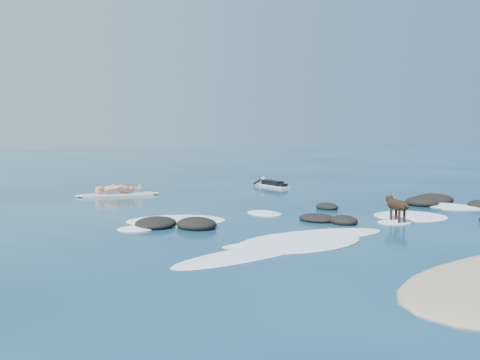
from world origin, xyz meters
TOP-DOWN VIEW (x-y plane):
  - ground at (0.00, 0.00)m, footprint 160.00×160.00m
  - reef_rocks at (2.41, -1.34)m, footprint 13.44×7.55m
  - breaking_foam at (-1.39, -1.40)m, footprint 14.96×7.58m
  - standing_surfer_rig at (-4.81, 8.58)m, footprint 3.50×0.94m
  - paddling_surfer_rig at (2.91, 9.04)m, footprint 1.13×2.53m
  - dog at (0.94, -1.83)m, footprint 0.48×1.26m

SIDE VIEW (x-z plane):
  - ground at x=0.00m, z-range 0.00..0.00m
  - breaking_foam at x=-1.39m, z-range -0.05..0.07m
  - reef_rocks at x=2.41m, z-range -0.22..0.44m
  - paddling_surfer_rig at x=2.91m, z-range -0.07..0.37m
  - dog at x=0.94m, z-range 0.13..0.93m
  - standing_surfer_rig at x=-4.81m, z-range -0.21..1.78m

